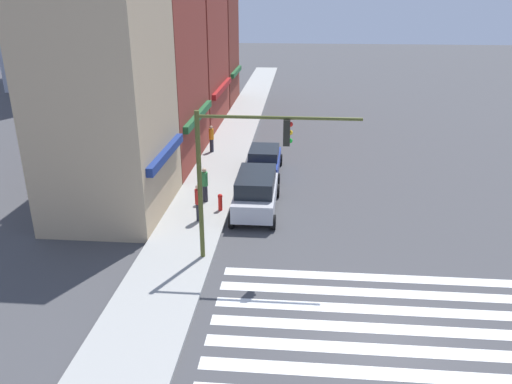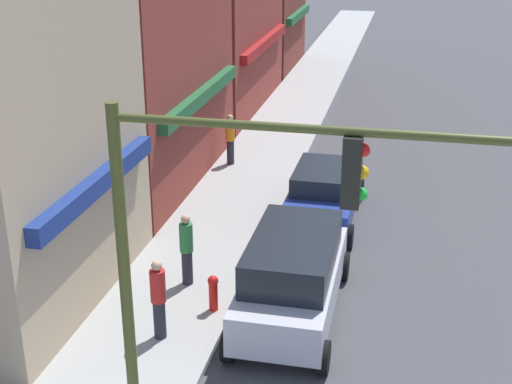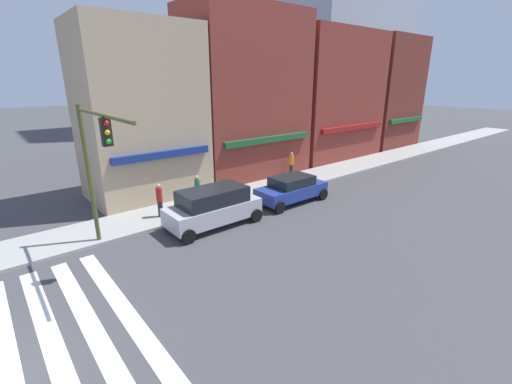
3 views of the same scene
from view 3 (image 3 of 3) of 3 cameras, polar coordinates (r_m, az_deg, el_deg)
The scene contains 8 objects.
storefront_row at distance 29.47m, azimuth 7.26°, elevation 15.31°, with size 33.47×5.30×11.65m.
traffic_signal at distance 14.38m, azimuth -25.19°, elevation 5.53°, with size 0.32×5.96×6.03m.
suv_silver at distance 16.93m, azimuth -7.13°, elevation -2.38°, with size 4.70×2.12×1.94m.
sedan_blue at distance 20.24m, azimuth 5.96°, elevation 0.57°, with size 4.41×2.02×1.59m.
pedestrian_green_top at distance 19.36m, azimuth -9.72°, elevation 0.30°, with size 0.32×0.32×1.77m.
pedestrian_red_jacket at distance 18.28m, azimuth -15.77°, elevation -1.24°, with size 0.32×0.32×1.77m.
pedestrian_orange_vest at distance 25.26m, azimuth 5.90°, elevation 4.70°, with size 0.32×0.32×1.77m.
fire_hydrant at distance 18.28m, azimuth -10.98°, elevation -2.40°, with size 0.24×0.24×0.84m.
Camera 3 is at (1.03, -8.76, 6.97)m, focal length 24.00 mm.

